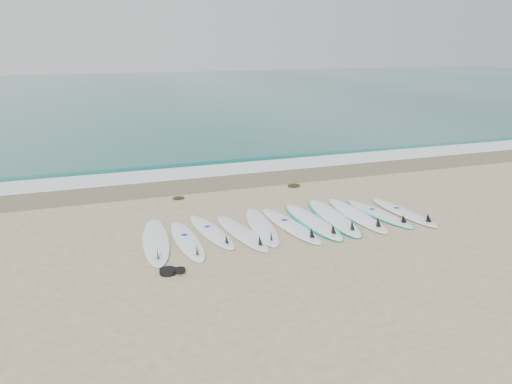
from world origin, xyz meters
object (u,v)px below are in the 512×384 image
object	(u,v)px
surfboard_10	(405,212)
surfboard_5	(291,226)
leash_coil	(171,271)
surfboard_0	(156,242)

from	to	relation	value
surfboard_10	surfboard_5	bearing A→B (deg)	174.14
surfboard_5	leash_coil	xyz separation A→B (m)	(-3.02, -1.40, -0.01)
surfboard_0	leash_coil	xyz separation A→B (m)	(0.04, -1.48, -0.01)
surfboard_5	leash_coil	bearing A→B (deg)	-161.21
surfboard_0	surfboard_5	xyz separation A→B (m)	(3.06, -0.08, -0.00)
surfboard_10	leash_coil	distance (m)	6.16
surfboard_0	surfboard_5	size ratio (longest dim) A/B	1.05
surfboard_0	leash_coil	size ratio (longest dim) A/B	5.99
surfboard_10	leash_coil	bearing A→B (deg)	-171.90
surfboard_5	surfboard_10	world-z (taller)	surfboard_5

